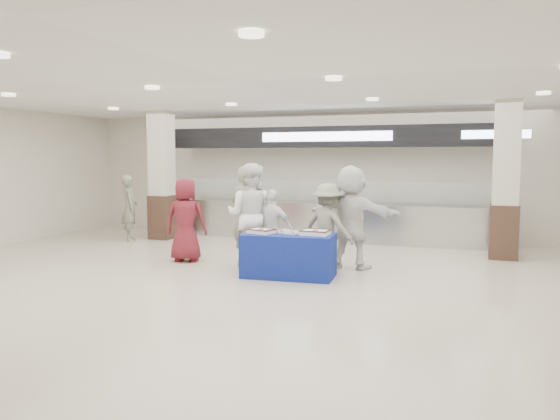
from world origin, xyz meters
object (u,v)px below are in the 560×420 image
at_px(soldier_bg, 130,208).
at_px(civilian_white, 351,217).
at_px(soldier_a, 247,216).
at_px(sheet_cake_left, 261,230).
at_px(civilian_maroon, 186,220).
at_px(soldier_b, 328,227).
at_px(cupcake_tray, 289,232).
at_px(display_table, 289,255).
at_px(chef_tall, 251,215).
at_px(chef_short, 272,229).
at_px(sheet_cake_right, 315,232).

bearing_deg(soldier_bg, civilian_white, -143.52).
bearing_deg(soldier_a, soldier_bg, -12.70).
height_order(sheet_cake_left, civilian_maroon, civilian_maroon).
distance_m(sheet_cake_left, soldier_b, 1.30).
xyz_separation_m(civilian_maroon, soldier_b, (2.85, 0.17, -0.04)).
relative_size(cupcake_tray, soldier_bg, 0.29).
xyz_separation_m(display_table, chef_tall, (-0.98, 0.64, 0.60)).
height_order(cupcake_tray, chef_short, chef_short).
xyz_separation_m(display_table, cupcake_tray, (0.00, 0.01, 0.41)).
xyz_separation_m(chef_tall, soldier_b, (1.45, 0.18, -0.18)).
relative_size(cupcake_tray, chef_short, 0.32).
bearing_deg(chef_short, civilian_maroon, 7.61).
bearing_deg(chef_short, display_table, 137.40).
bearing_deg(display_table, sheet_cake_right, 1.72).
xyz_separation_m(display_table, sheet_cake_right, (0.46, 0.05, 0.42)).
height_order(cupcake_tray, civilian_white, civilian_white).
relative_size(display_table, chef_tall, 0.80).
bearing_deg(civilian_white, soldier_bg, -4.92).
height_order(sheet_cake_left, soldier_bg, soldier_bg).
distance_m(chef_tall, soldier_b, 1.47).
height_order(soldier_a, chef_short, soldier_a).
bearing_deg(soldier_bg, soldier_a, -155.37).
height_order(display_table, sheet_cake_left, sheet_cake_left).
distance_m(civilian_maroon, soldier_a, 1.33).
bearing_deg(soldier_bg, soldier_b, -147.21).
bearing_deg(chef_tall, display_table, 142.98).
xyz_separation_m(chef_tall, chef_short, (0.43, 0.02, -0.24)).
height_order(soldier_b, soldier_bg, soldier_bg).
xyz_separation_m(sheet_cake_left, chef_short, (-0.08, 0.74, -0.06)).
height_order(sheet_cake_right, chef_tall, chef_tall).
relative_size(soldier_a, chef_short, 1.30).
xyz_separation_m(civilian_maroon, soldier_bg, (-2.66, 1.89, -0.01)).
distance_m(chef_short, soldier_b, 1.04).
height_order(soldier_a, soldier_b, soldier_a).
bearing_deg(civilian_maroon, soldier_a, 167.10).
distance_m(cupcake_tray, civilian_maroon, 2.46).
bearing_deg(cupcake_tray, civilian_maroon, 164.85).
bearing_deg(soldier_b, soldier_bg, 0.19).
relative_size(sheet_cake_right, civilian_white, 0.25).
bearing_deg(civilian_white, chef_short, 26.63).
height_order(chef_tall, civilian_white, chef_tall).
relative_size(civilian_maroon, soldier_a, 0.87).
relative_size(cupcake_tray, chef_tall, 0.24).
relative_size(soldier_b, civilian_white, 0.83).
bearing_deg(civilian_maroon, cupcake_tray, 152.48).
xyz_separation_m(display_table, civilian_white, (0.84, 1.11, 0.58)).
relative_size(sheet_cake_left, soldier_bg, 0.30).
bearing_deg(sheet_cake_right, cupcake_tray, -174.49).
height_order(sheet_cake_left, soldier_b, soldier_b).
relative_size(display_table, civilian_maroon, 0.94).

